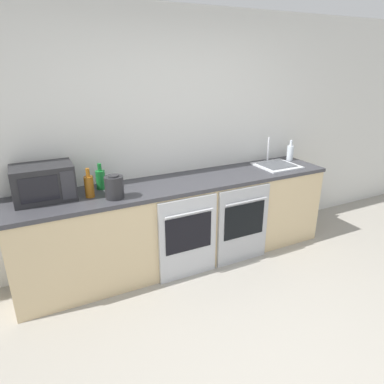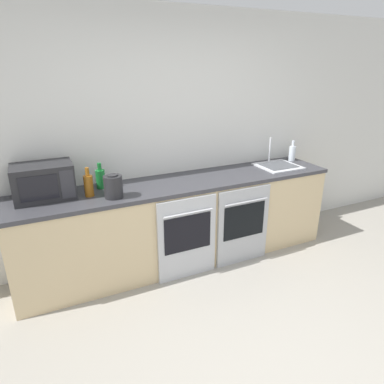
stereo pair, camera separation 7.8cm
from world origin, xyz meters
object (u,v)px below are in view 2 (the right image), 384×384
Objects in this scene: oven_right at (243,226)px; bottle_green at (101,178)px; microwave at (44,181)px; bottle_amber at (89,185)px; oven_left at (187,238)px; bottle_clear at (292,153)px; kettle at (113,187)px; sink at (278,165)px.

bottle_green reaches higher than oven_right.
microwave reaches higher than bottle_amber.
bottle_green reaches higher than oven_left.
kettle is at bearing -172.59° from bottle_clear.
bottle_amber reaches higher than oven_left.
bottle_clear is at bearing 3.89° from bottle_amber.
sink reaches higher than oven_left.
oven_left is 1.46m from sink.
oven_right is at bearing -153.32° from sink.
oven_left is at bearing -15.62° from kettle.
sink reaches higher than bottle_clear.
oven_left and oven_right have the same top height.
kettle is at bearing -175.39° from sink.
kettle is at bearing 164.38° from oven_left.
bottle_green is 0.93× the size of bottle_amber.
bottle_green is at bearing 179.94° from bottle_clear.
bottle_green is 2.04m from sink.
oven_right is at bearing -154.42° from bottle_clear.
sink reaches higher than bottle_amber.
bottle_clear is 2.32m from kettle.
sink is at bearing -4.01° from bottle_green.
kettle is (0.19, -0.13, -0.00)m from bottle_amber.
microwave is 0.39m from bottle_amber.
oven_right is 2.01m from microwave.
sink is at bearing 4.61° from kettle.
oven_right is 1.55m from bottle_green.
microwave is 1.88× the size of bottle_amber.
bottle_amber reaches higher than kettle.
oven_right is 1.68× the size of microwave.
oven_left is 0.66m from oven_right.
microwave reaches higher than oven_left.
microwave reaches higher than sink.
microwave is 2.02× the size of bottle_clear.
oven_left is at bearing 180.00° from oven_right.
bottle_amber is 0.59× the size of sink.
oven_right is at bearing -19.58° from bottle_green.
bottle_amber is (-1.49, 0.31, 0.59)m from oven_right.
sink reaches higher than kettle.
kettle reaches higher than oven_left.
bottle_amber is at bearing 159.75° from oven_left.
oven_left is at bearing -19.52° from microwave.
bottle_amber is at bearing 146.40° from kettle.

